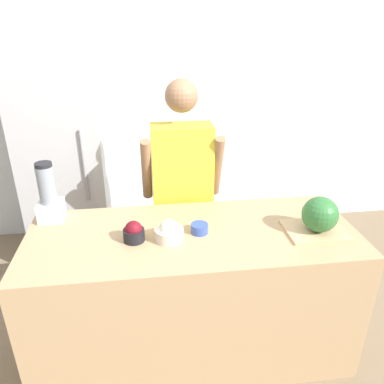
{
  "coord_description": "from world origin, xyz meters",
  "views": [
    {
      "loc": [
        -0.25,
        -1.51,
        2.05
      ],
      "look_at": [
        0.0,
        0.44,
        1.15
      ],
      "focal_mm": 35.0,
      "sensor_mm": 36.0,
      "label": 1
    }
  ],
  "objects": [
    {
      "name": "bowl_cherries",
      "position": [
        -0.35,
        0.36,
        0.95
      ],
      "size": [
        0.12,
        0.12,
        0.12
      ],
      "color": "black",
      "rests_on": "counter_island"
    },
    {
      "name": "bowl_cream",
      "position": [
        -0.14,
        0.34,
        0.95
      ],
      "size": [
        0.17,
        0.17,
        0.13
      ],
      "color": "beige",
      "rests_on": "counter_island"
    },
    {
      "name": "counter_island",
      "position": [
        0.0,
        0.4,
        0.45
      ],
      "size": [
        1.98,
        0.79,
        0.9
      ],
      "color": "tan",
      "rests_on": "ground_plane"
    },
    {
      "name": "wall_back",
      "position": [
        0.0,
        2.12,
        1.3
      ],
      "size": [
        8.0,
        0.06,
        2.6
      ],
      "color": "silver",
      "rests_on": "ground_plane"
    },
    {
      "name": "watermelon",
      "position": [
        0.74,
        0.31,
        1.02
      ],
      "size": [
        0.21,
        0.21,
        0.21
      ],
      "color": "#2D6B33",
      "rests_on": "cutting_board"
    },
    {
      "name": "blender",
      "position": [
        -0.87,
        0.68,
        1.06
      ],
      "size": [
        0.15,
        0.15,
        0.38
      ],
      "color": "silver",
      "rests_on": "counter_island"
    },
    {
      "name": "person",
      "position": [
        -0.0,
        0.98,
        0.88
      ],
      "size": [
        0.57,
        0.27,
        1.71
      ],
      "color": "#4C608C",
      "rests_on": "ground_plane"
    },
    {
      "name": "cutting_board",
      "position": [
        0.73,
        0.32,
        0.9
      ],
      "size": [
        0.36,
        0.28,
        0.01
      ],
      "color": "tan",
      "rests_on": "counter_island"
    },
    {
      "name": "refrigerator",
      "position": [
        -0.94,
        1.71,
        0.84
      ],
      "size": [
        0.69,
        0.76,
        1.68
      ],
      "color": "#B7B7BC",
      "rests_on": "ground_plane"
    },
    {
      "name": "bowl_small_blue",
      "position": [
        0.04,
        0.39,
        0.93
      ],
      "size": [
        0.1,
        0.1,
        0.06
      ],
      "color": "#334C9E",
      "rests_on": "counter_island"
    }
  ]
}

